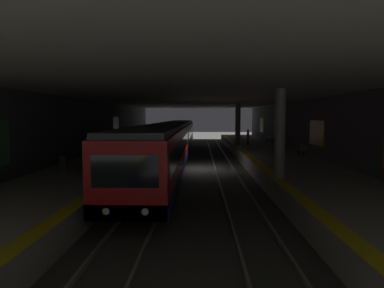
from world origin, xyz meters
TOP-DOWN VIEW (x-y plane):
  - ground_plane at (0.00, 0.00)m, footprint 120.00×120.00m
  - track_left at (0.00, -2.20)m, footprint 60.00×1.53m
  - track_right at (0.00, 2.20)m, footprint 60.00×1.53m
  - platform_left at (0.00, -6.55)m, footprint 60.00×5.30m
  - platform_right at (0.00, 6.55)m, footprint 60.00×5.30m
  - wall_left at (0.04, -9.45)m, footprint 60.00×0.56m
  - wall_right at (-0.01, 9.45)m, footprint 60.00×0.56m
  - ceiling_slab at (0.00, 0.00)m, footprint 60.00×19.40m
  - pillar_near at (-8.85, -4.35)m, footprint 0.56×0.56m
  - pillar_far at (9.38, -4.35)m, footprint 0.56×0.56m
  - metro_train at (2.94, 2.20)m, footprint 35.81×2.83m
  - bench_left_near at (0.65, -8.53)m, footprint 1.70×0.47m
  - bench_left_mid at (7.06, -8.53)m, footprint 1.70×0.47m
  - bench_left_far at (13.49, -8.53)m, footprint 1.70×0.47m
  - bench_right_near at (9.21, 8.53)m, footprint 1.70×0.47m
  - bench_right_mid at (12.00, 8.53)m, footprint 1.70×0.47m
  - bench_right_far at (16.08, 8.53)m, footprint 1.70×0.47m
  - person_waiting_near at (1.70, -6.41)m, footprint 0.60×0.22m
  - person_walking_mid at (9.92, -5.54)m, footprint 0.60×0.24m
  - person_standing_far at (-3.45, 7.56)m, footprint 0.60×0.23m
  - backpack_on_floor at (-5.43, 8.45)m, footprint 0.30×0.20m
  - trash_bin at (-6.90, 7.80)m, footprint 0.44×0.44m

SIDE VIEW (x-z plane):
  - ground_plane at x=0.00m, z-range 0.00..0.00m
  - track_left at x=0.00m, z-range 0.00..0.16m
  - track_right at x=0.00m, z-range 0.00..0.16m
  - platform_left at x=0.00m, z-range 0.00..1.05m
  - platform_right at x=0.00m, z-range 0.00..1.05m
  - backpack_on_floor at x=-5.43m, z-range 1.05..1.45m
  - trash_bin at x=-6.90m, z-range 1.05..1.90m
  - bench_left_near at x=0.65m, z-range 1.14..2.00m
  - bench_left_mid at x=7.06m, z-range 1.14..2.00m
  - bench_left_far at x=13.49m, z-range 1.14..2.00m
  - bench_right_near at x=9.21m, z-range 1.14..2.00m
  - bench_right_mid at x=12.00m, z-range 1.14..2.00m
  - bench_right_far at x=16.08m, z-range 1.14..2.00m
  - person_waiting_near at x=1.70m, z-range 1.11..2.64m
  - person_standing_far at x=-3.45m, z-range 1.13..2.82m
  - person_walking_mid at x=9.92m, z-range 1.13..2.86m
  - metro_train at x=2.94m, z-range 0.28..3.77m
  - wall_right at x=-0.01m, z-range 0.00..5.60m
  - wall_left at x=0.04m, z-range 0.00..5.60m
  - pillar_near at x=-8.85m, z-range 1.05..5.60m
  - pillar_far at x=9.38m, z-range 1.05..5.60m
  - ceiling_slab at x=0.00m, z-range 5.60..6.00m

